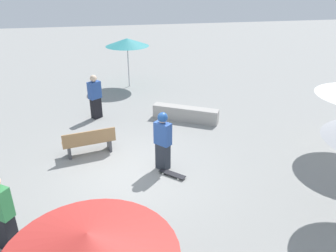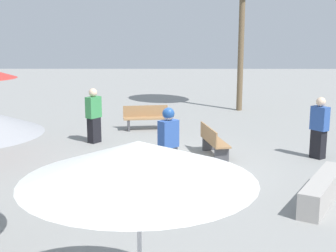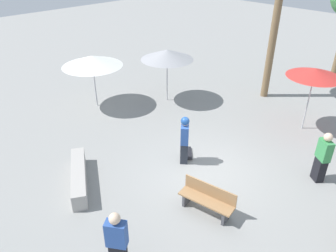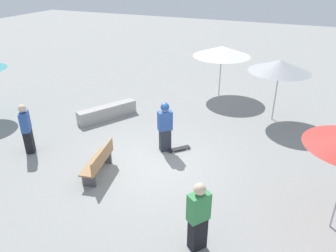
% 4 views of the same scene
% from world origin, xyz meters
% --- Properties ---
extents(ground_plane, '(60.00, 60.00, 0.00)m').
position_xyz_m(ground_plane, '(0.00, 0.00, 0.00)').
color(ground_plane, gray).
extents(skater_main, '(0.52, 0.50, 1.75)m').
position_xyz_m(skater_main, '(0.04, -0.85, 0.94)').
color(skater_main, '#282D38').
rests_on(skater_main, ground_plane).
extents(skateboard, '(0.69, 0.72, 0.07)m').
position_xyz_m(skateboard, '(-0.40, -1.03, 0.06)').
color(skateboard, black).
rests_on(skateboard, ground_plane).
extents(concrete_ledge, '(1.62, 2.40, 0.53)m').
position_xyz_m(concrete_ledge, '(3.28, -2.32, 0.27)').
color(concrete_ledge, '#A8A39E').
rests_on(concrete_ledge, ground_plane).
extents(bench_far, '(0.74, 1.65, 0.85)m').
position_xyz_m(bench_far, '(1.30, 1.23, 0.43)').
color(bench_far, '#47474C').
rests_on(bench_far, ground_plane).
extents(shade_umbrella_red, '(2.07, 2.07, 2.57)m').
position_xyz_m(shade_umbrella_red, '(-5.11, 0.92, 2.40)').
color(shade_umbrella_red, '#B7B7BC').
rests_on(shade_umbrella_red, ground_plane).
extents(shade_umbrella_white, '(2.64, 2.64, 2.37)m').
position_xyz_m(shade_umbrella_white, '(-0.26, -6.70, 2.14)').
color(shade_umbrella_white, '#B7B7BC').
rests_on(shade_umbrella_white, ground_plane).
extents(shade_umbrella_grey, '(2.39, 2.39, 2.47)m').
position_xyz_m(shade_umbrella_grey, '(-3.01, -4.87, 2.24)').
color(shade_umbrella_grey, '#B7B7BC').
rests_on(shade_umbrella_grey, ground_plane).
extents(bystander_watching, '(0.49, 0.53, 1.72)m').
position_xyz_m(bystander_watching, '(4.20, 1.03, 0.86)').
color(bystander_watching, black).
rests_on(bystander_watching, ground_plane).
extents(bystander_far, '(0.49, 0.54, 1.73)m').
position_xyz_m(bystander_far, '(-2.33, 2.80, 0.86)').
color(bystander_far, black).
rests_on(bystander_far, ground_plane).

